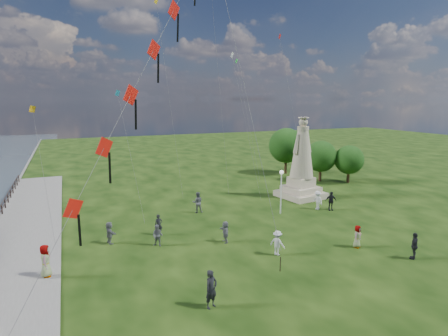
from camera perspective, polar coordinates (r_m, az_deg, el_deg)
name	(u,v)px	position (r m, az deg, el deg)	size (l,w,h in m)	color
statue	(302,168)	(39.29, 11.75, 0.06)	(4.65, 4.65, 8.28)	tan
lamppost	(281,182)	(33.30, 8.72, -2.19)	(0.37, 0.37, 3.95)	silver
tree_row	(308,151)	(49.59, 12.62, 2.52)	(8.06, 12.05, 6.23)	#382314
person_0	(211,289)	(19.12, -1.96, -17.96)	(0.70, 0.46, 1.93)	black
person_1	(158,236)	(26.68, -10.08, -10.10)	(0.75, 0.46, 1.54)	#595960
person_2	(277,243)	(25.14, 8.14, -11.22)	(1.06, 0.55, 1.65)	silver
person_3	(414,246)	(27.15, 27.02, -10.51)	(1.03, 0.53, 1.75)	black
person_4	(357,236)	(27.63, 19.65, -9.80)	(0.77, 0.47, 1.57)	#595960
person_5	(110,233)	(27.93, -17.05, -9.41)	(1.48, 0.64, 1.59)	#595960
person_6	(159,225)	(28.77, -9.92, -8.52)	(0.57, 0.38, 1.57)	black
person_7	(198,202)	(33.80, -4.04, -5.23)	(0.92, 0.56, 1.88)	#595960
person_8	(318,200)	(35.71, 14.07, -4.78)	(1.13, 0.58, 1.75)	silver
person_9	(331,201)	(35.76, 15.97, -4.84)	(1.03, 0.53, 1.76)	black
person_10	(46,262)	(24.11, -25.54, -12.85)	(0.92, 0.57, 1.89)	#595960
person_11	(225,232)	(26.96, 0.20, -9.69)	(1.44, 0.62, 1.56)	#595960
red_kite_train	(141,79)	(19.75, -12.55, 13.06)	(10.86, 9.35, 17.82)	black
small_kites	(199,58)	(39.99, -3.86, 16.33)	(26.69, 17.45, 33.31)	#166686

